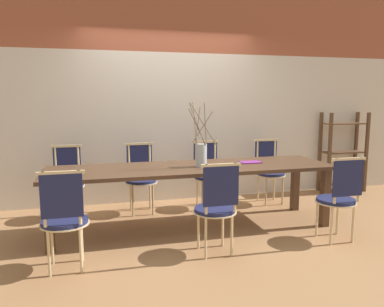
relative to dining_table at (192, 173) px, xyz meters
name	(u,v)px	position (x,y,z in m)	size (l,w,h in m)	color
ground_plane	(192,228)	(0.00, 0.00, -0.66)	(16.00, 16.00, 0.00)	#9E7047
wall_rear	(169,93)	(0.00, 1.34, 0.94)	(12.00, 0.06, 3.20)	beige
dining_table	(192,173)	(0.00, 0.00, 0.00)	(3.32, 0.90, 0.74)	#4C3321
chair_near_leftend	(64,217)	(-1.37, -0.80, -0.16)	(0.43, 0.43, 0.93)	#1E234C
chair_near_left	(216,205)	(0.03, -0.80, -0.16)	(0.43, 0.43, 0.93)	#1E234C
chair_near_center	(339,196)	(1.41, -0.80, -0.16)	(0.43, 0.43, 0.93)	#1E234C
chair_far_leftend	(67,179)	(-1.44, 0.80, -0.16)	(0.43, 0.43, 0.93)	#1E234C
chair_far_left	(141,175)	(-0.50, 0.80, -0.16)	(0.43, 0.43, 0.93)	#1E234C
chair_far_center	(208,172)	(0.44, 0.80, -0.16)	(0.43, 0.43, 0.93)	#1E234C
chair_far_right	(269,169)	(1.39, 0.80, -0.16)	(0.43, 0.43, 0.93)	#1E234C
vase_centerpiece	(201,154)	(0.09, -0.06, 0.23)	(0.32, 0.33, 0.74)	#B2BCC1
book_stack	(251,162)	(0.76, 0.05, 0.09)	(0.25, 0.16, 0.01)	#842D8C
shelving_rack	(343,152)	(2.86, 1.11, -0.02)	(0.73, 0.31, 1.30)	#513823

